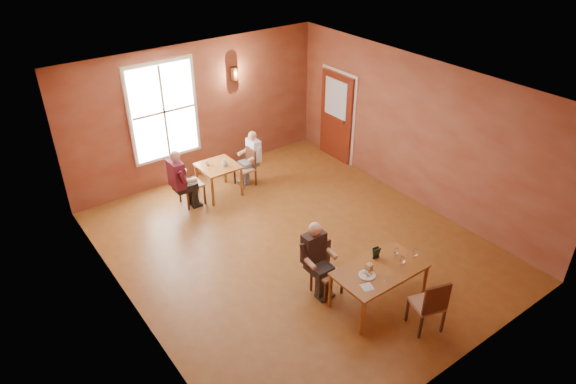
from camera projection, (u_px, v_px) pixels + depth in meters
ground at (294, 245)px, 9.48m from camera, size 6.00×7.00×0.01m
wall_back at (198, 111)px, 11.13m from camera, size 6.00×0.04×3.00m
wall_front at (466, 285)px, 6.29m from camera, size 6.00×0.04×3.00m
wall_left at (124, 235)px, 7.19m from camera, size 0.04×7.00×3.00m
wall_right at (415, 131)px, 10.23m from camera, size 0.04×7.00×3.00m
ceiling at (296, 89)px, 7.94m from camera, size 6.00×7.00×0.04m
window at (164, 112)px, 10.59m from camera, size 1.36×0.10×1.96m
door at (336, 117)px, 12.03m from camera, size 0.12×1.04×2.10m
wall_sconce at (234, 73)px, 11.16m from camera, size 0.16×0.16×0.28m
main_table at (378, 286)px, 8.02m from camera, size 1.43×0.80×0.67m
chair_diner_main at (327, 271)px, 8.16m from camera, size 0.39×0.39×0.88m
diner_main at (329, 263)px, 8.05m from camera, size 0.49×0.49×1.23m
chair_empty at (427, 303)px, 7.50m from camera, size 0.52×0.52×0.94m
plate_food at (367, 275)px, 7.71m from camera, size 0.33×0.33×0.03m
sandwich at (369, 268)px, 7.79m from camera, size 0.10×0.09×0.11m
goblet_a at (396, 252)px, 8.07m from camera, size 0.08×0.08×0.17m
goblet_b at (415, 254)px, 8.02m from camera, size 0.08×0.08×0.18m
goblet_c at (403, 261)px, 7.87m from camera, size 0.09×0.09×0.19m
menu_stand at (376, 253)px, 8.04m from camera, size 0.12×0.07×0.19m
knife at (386, 279)px, 7.66m from camera, size 0.18×0.08×0.00m
napkin at (367, 287)px, 7.49m from camera, size 0.21×0.21×0.01m
second_table at (219, 180)px, 10.90m from camera, size 0.78×0.78×0.69m
chair_diner_white at (245, 168)px, 11.19m from camera, size 0.37×0.37×0.83m
diner_white at (246, 161)px, 11.13m from camera, size 0.46×0.46×1.14m
chair_diner_maroon at (191, 183)px, 10.50m from camera, size 0.42×0.42×0.95m
diner_maroon at (189, 176)px, 10.40m from camera, size 0.51×0.51×1.29m
cup_a at (225, 164)px, 10.69m from camera, size 0.13×0.13×0.09m
cup_b at (207, 164)px, 10.70m from camera, size 0.10×0.10×0.08m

